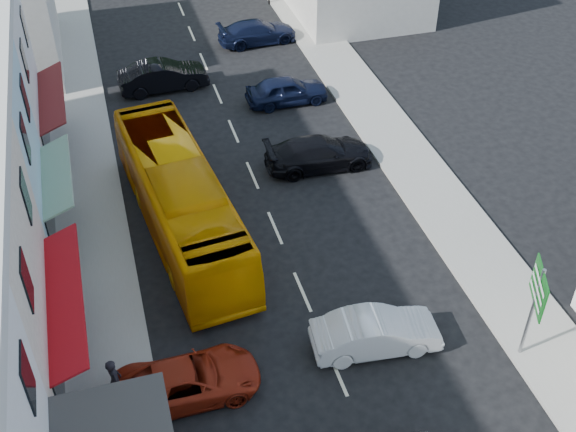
{
  "coord_description": "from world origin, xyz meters",
  "views": [
    {
      "loc": [
        -6.02,
        -14.81,
        19.7
      ],
      "look_at": [
        0.0,
        6.0,
        2.2
      ],
      "focal_mm": 45.0,
      "sensor_mm": 36.0,
      "label": 1
    }
  ],
  "objects_px": {
    "pedestrian_left": "(115,381)",
    "direction_sign": "(531,314)",
    "bus": "(181,202)",
    "car_white": "(376,334)",
    "car_red": "(188,380)"
  },
  "relations": [
    {
      "from": "car_red",
      "to": "direction_sign",
      "type": "relative_size",
      "value": 1.13
    },
    {
      "from": "bus",
      "to": "car_red",
      "type": "relative_size",
      "value": 2.52
    },
    {
      "from": "direction_sign",
      "to": "car_white",
      "type": "bearing_deg",
      "value": -178.42
    },
    {
      "from": "bus",
      "to": "car_white",
      "type": "distance_m",
      "value": 9.89
    },
    {
      "from": "bus",
      "to": "car_red",
      "type": "bearing_deg",
      "value": -104.87
    },
    {
      "from": "bus",
      "to": "direction_sign",
      "type": "xyz_separation_m",
      "value": [
        10.15,
        -9.97,
        0.49
      ]
    },
    {
      "from": "bus",
      "to": "pedestrian_left",
      "type": "height_order",
      "value": "bus"
    },
    {
      "from": "bus",
      "to": "pedestrian_left",
      "type": "xyz_separation_m",
      "value": [
        -3.53,
        -8.05,
        -0.55
      ]
    },
    {
      "from": "car_red",
      "to": "direction_sign",
      "type": "height_order",
      "value": "direction_sign"
    },
    {
      "from": "direction_sign",
      "to": "pedestrian_left",
      "type": "bearing_deg",
      "value": -166.4
    },
    {
      "from": "pedestrian_left",
      "to": "car_red",
      "type": "bearing_deg",
      "value": -109.49
    },
    {
      "from": "car_red",
      "to": "pedestrian_left",
      "type": "height_order",
      "value": "pedestrian_left"
    },
    {
      "from": "pedestrian_left",
      "to": "direction_sign",
      "type": "bearing_deg",
      "value": -108.81
    },
    {
      "from": "car_white",
      "to": "direction_sign",
      "type": "height_order",
      "value": "direction_sign"
    },
    {
      "from": "bus",
      "to": "direction_sign",
      "type": "relative_size",
      "value": 2.85
    }
  ]
}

